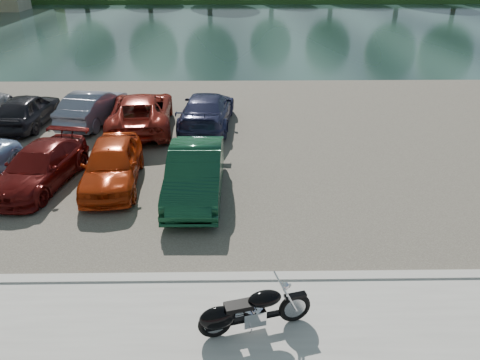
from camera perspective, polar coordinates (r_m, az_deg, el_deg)
The scene contains 12 objects.
ground at distance 9.69m, azimuth -2.07°, elevation -19.58°, with size 200.00×200.00×0.00m, color #595447.
kerb at distance 11.13m, azimuth -1.90°, elevation -11.88°, with size 60.00×0.30×0.14m, color #A3A19A.
parking_lot at distance 19.04m, azimuth -1.52°, elevation 5.10°, with size 60.00×18.00×0.04m, color #474239.
river at distance 47.23m, azimuth -1.22°, elevation 18.08°, with size 120.00×40.00×0.00m, color #192D2C.
motorcycle at distance 9.53m, azimuth 0.61°, elevation -15.84°, with size 2.29×0.94×1.05m.
car_3 at distance 16.29m, azimuth -23.20°, elevation 1.50°, with size 1.77×4.35×1.26m, color #560D0C.
car_4 at distance 15.51m, azimuth -15.34°, elevation 1.92°, with size 1.70×4.23×1.44m, color #B02E0B.
car_5 at distance 14.33m, azimuth -5.48°, elevation 0.86°, with size 1.61×4.60×1.52m, color #113F26.
car_8 at distance 22.10m, azimuth -24.52°, elevation 7.77°, with size 1.66×4.12×1.40m, color black.
car_9 at distance 21.51m, azimuth -17.47°, elevation 8.49°, with size 1.50×4.30×1.42m, color slate.
car_10 at distance 20.28m, azimuth -11.96°, elevation 8.20°, with size 2.48×5.38×1.50m, color maroon.
car_11 at distance 20.13m, azimuth -4.07°, elevation 8.51°, with size 2.04×5.01×1.45m, color #292B50.
Camera 1 is at (0.22, -6.71, 6.99)m, focal length 35.00 mm.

